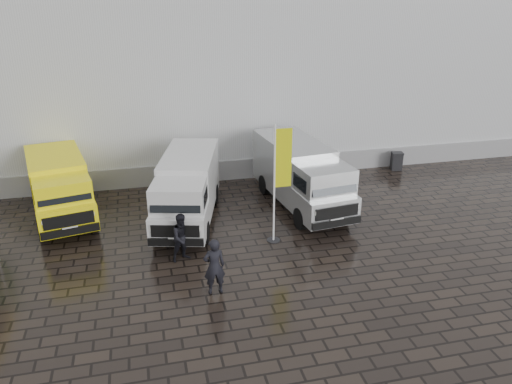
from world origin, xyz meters
TOP-DOWN VIEW (x-y plane):
  - ground at (0.00, 0.00)m, footprint 120.00×120.00m
  - exhibition_hall at (2.00, 16.00)m, footprint 44.00×16.00m
  - hall_plinth at (2.00, 7.95)m, footprint 44.00×0.15m
  - van_yellow at (-7.76, 5.14)m, footprint 3.23×5.80m
  - van_white at (-2.72, 3.70)m, footprint 3.46×6.36m
  - van_silver at (2.21, 4.01)m, footprint 2.87×6.54m
  - flagpole at (0.39, 1.16)m, footprint 0.88×0.50m
  - wheelie_bin at (8.60, 7.37)m, footprint 0.69×0.69m
  - person_front at (-2.50, -1.76)m, footprint 0.71×0.48m
  - person_tent at (-3.24, 0.52)m, footprint 1.03×0.92m

SIDE VIEW (x-z plane):
  - ground at x=0.00m, z-range 0.00..0.00m
  - wheelie_bin at x=8.60m, z-range 0.00..0.94m
  - hall_plinth at x=2.00m, z-range 0.00..1.00m
  - person_tent at x=-3.24m, z-range 0.00..1.76m
  - person_front at x=-2.50m, z-range 0.00..1.88m
  - van_yellow at x=-7.76m, z-range 0.00..2.53m
  - van_white at x=-2.72m, z-range 0.00..2.62m
  - van_silver at x=2.21m, z-range 0.00..2.74m
  - flagpole at x=0.39m, z-range 0.23..4.78m
  - exhibition_hall at x=2.00m, z-range 0.00..12.00m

